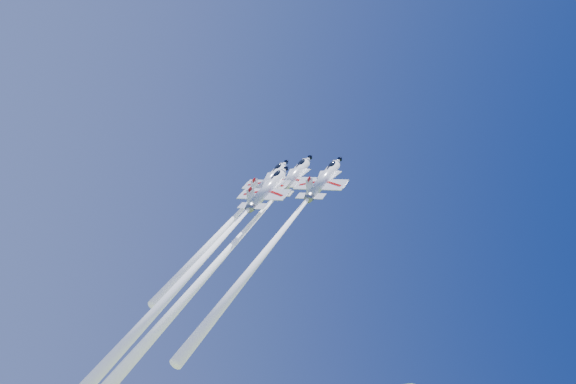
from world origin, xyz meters
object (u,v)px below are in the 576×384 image
jet_left (234,218)px  jet_right (280,234)px  jet_slot (211,250)px  jet_lead (234,243)px

jet_left → jet_right: size_ratio=0.80×
jet_left → jet_slot: jet_left is taller
jet_lead → jet_slot: bearing=-82.2°
jet_left → jet_slot: (-8.90, -9.42, -6.49)m
jet_left → jet_right: 12.33m
jet_left → jet_right: jet_left is taller
jet_lead → jet_right: jet_lead is taller
jet_right → jet_slot: 12.58m
jet_slot → jet_right: bearing=50.8°
jet_lead → jet_left: 6.75m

